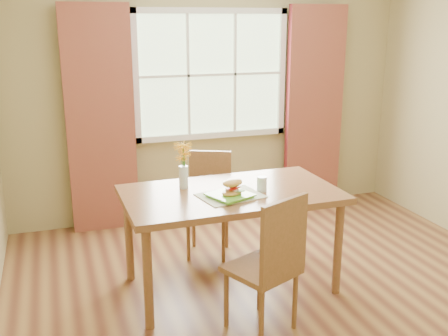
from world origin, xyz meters
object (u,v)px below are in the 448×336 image
dining_table (231,201)px  water_glass (262,184)px  chair_near (271,260)px  chair_far (209,199)px  croissant_sandwich (232,187)px  flower_vase (183,160)px

dining_table → water_glass: (0.22, -0.07, 0.14)m
chair_near → chair_far: bearing=65.8°
croissant_sandwich → dining_table: bearing=50.2°
chair_far → water_glass: bearing=-52.0°
water_glass → flower_vase: bearing=154.0°
dining_table → water_glass: 0.27m
dining_table → croissant_sandwich: size_ratio=8.12×
water_glass → dining_table: bearing=162.3°
dining_table → chair_far: size_ratio=1.80×
chair_far → flower_vase: size_ratio=2.52×
croissant_sandwich → flower_vase: flower_vase is taller
chair_far → croissant_sandwich: 0.93m
dining_table → water_glass: water_glass is taller
chair_far → flower_vase: bearing=-101.1°
croissant_sandwich → flower_vase: (-0.28, 0.34, 0.15)m
chair_far → croissant_sandwich: bearing=-71.0°
dining_table → flower_vase: bearing=147.8°
chair_far → flower_vase: 0.80m
chair_far → croissant_sandwich: (-0.07, -0.84, 0.37)m
water_glass → flower_vase: (-0.54, 0.26, 0.17)m
dining_table → chair_far: (0.03, 0.69, -0.21)m
dining_table → chair_near: chair_near is taller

